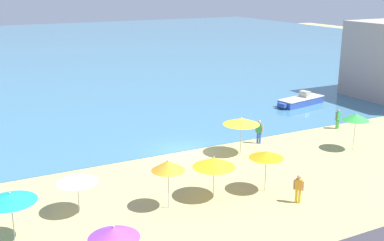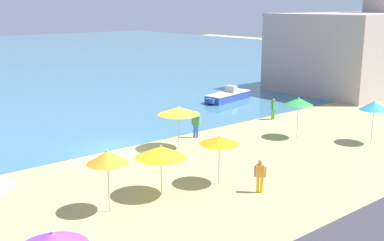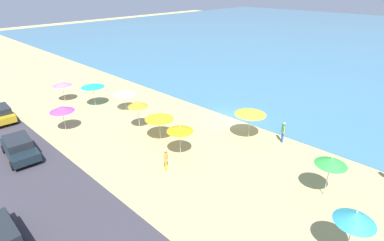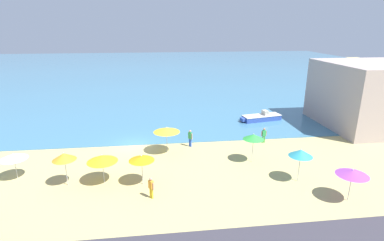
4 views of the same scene
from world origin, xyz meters
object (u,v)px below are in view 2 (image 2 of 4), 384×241
bather_2 (260,174)px  beach_umbrella_3 (299,101)px  bather_0 (196,123)px  harbor_fortress (367,42)px  beach_umbrella_1 (161,152)px  bather_1 (273,108)px  beach_umbrella_4 (107,157)px  beach_umbrella_9 (374,106)px  beach_umbrella_5 (219,140)px  skiff_nearshore (228,96)px  beach_umbrella_0 (179,111)px  beach_umbrella_6 (53,240)px

bather_2 → beach_umbrella_3: bearing=28.7°
bather_0 → harbor_fortress: 27.19m
harbor_fortress → beach_umbrella_1: bearing=-163.0°
bather_0 → bather_1: 7.67m
beach_umbrella_4 → harbor_fortress: (36.79, 10.50, 2.27)m
beach_umbrella_9 → bather_0: size_ratio=1.55×
bather_1 → beach_umbrella_3: bearing=-121.4°
beach_umbrella_1 → beach_umbrella_5: 3.03m
beach_umbrella_4 → bather_2: 7.01m
bather_1 → skiff_nearshore: (2.33, 7.26, -0.45)m
beach_umbrella_1 → beach_umbrella_9: (14.98, -1.58, 0.33)m
beach_umbrella_0 → beach_umbrella_9: bearing=-34.2°
beach_umbrella_3 → skiff_nearshore: 12.70m
beach_umbrella_5 → beach_umbrella_6: 10.86m
bather_0 → beach_umbrella_4: bearing=-147.6°
beach_umbrella_4 → beach_umbrella_6: size_ratio=1.17×
beach_umbrella_0 → beach_umbrella_9: 11.97m
beach_umbrella_9 → harbor_fortress: 22.68m
beach_umbrella_3 → beach_umbrella_4: bearing=-171.5°
beach_umbrella_0 → beach_umbrella_4: bearing=-146.3°
beach_umbrella_3 → skiff_nearshore: (4.94, 11.54, -1.93)m
bather_0 → beach_umbrella_9: bearing=-46.6°
beach_umbrella_6 → bather_1: 24.89m
bather_0 → beach_umbrella_3: bearing=-39.5°
beach_umbrella_5 → bather_0: 8.39m
beach_umbrella_5 → bather_2: 2.48m
beach_umbrella_6 → harbor_fortress: 43.95m
beach_umbrella_3 → beach_umbrella_9: (2.48, -3.79, 0.00)m
beach_umbrella_4 → harbor_fortress: size_ratio=0.16×
beach_umbrella_1 → bather_2: size_ratio=1.48×
beach_umbrella_3 → beach_umbrella_5: 9.95m
bather_1 → harbor_fortress: bearing=11.8°
beach_umbrella_4 → bather_1: size_ratio=1.70×
beach_umbrella_6 → bather_2: (10.76, 2.00, -1.11)m
beach_umbrella_6 → harbor_fortress: size_ratio=0.13×
beach_umbrella_0 → beach_umbrella_9: (9.90, -6.73, 0.06)m
beach_umbrella_6 → bather_1: bearing=26.6°
bather_0 → bather_2: size_ratio=1.10×
beach_umbrella_6 → harbor_fortress: harbor_fortress is taller
beach_umbrella_0 → beach_umbrella_3: bearing=-21.6°
beach_umbrella_0 → beach_umbrella_4: (-7.79, -5.20, 0.05)m
beach_umbrella_3 → bather_1: bearing=58.6°
beach_umbrella_9 → beach_umbrella_6: bearing=-172.1°
beach_umbrella_3 → harbor_fortress: bearing=20.9°
beach_umbrella_3 → skiff_nearshore: bearing=66.8°
beach_umbrella_0 → beach_umbrella_6: 15.64m
beach_umbrella_3 → bather_1: size_ratio=1.68×
bather_0 → harbor_fortress: size_ratio=0.10×
bather_2 → skiff_nearshore: bearing=49.9°
beach_umbrella_1 → bather_0: beach_umbrella_1 is taller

